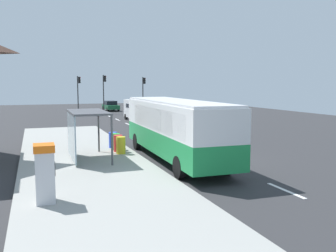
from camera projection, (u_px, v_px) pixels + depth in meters
name	position (u px, v px, depth m)	size (l,w,h in m)	color
ground_plane	(139.00, 130.00, 32.70)	(56.00, 92.00, 0.04)	#2D2D30
sidewalk_platform	(83.00, 160.00, 19.31)	(6.20, 30.00, 0.18)	#999993
lane_stripe_seg_0	(286.00, 191.00, 14.12)	(0.16, 2.20, 0.01)	silver
lane_stripe_seg_1	(223.00, 164.00, 18.78)	(0.16, 2.20, 0.01)	silver
lane_stripe_seg_2	(185.00, 148.00, 23.45)	(0.16, 2.20, 0.01)	silver
lane_stripe_seg_3	(160.00, 137.00, 28.12)	(0.16, 2.20, 0.01)	silver
lane_stripe_seg_4	(142.00, 130.00, 32.78)	(0.16, 2.20, 0.01)	silver
lane_stripe_seg_5	(128.00, 124.00, 37.45)	(0.16, 2.20, 0.01)	silver
lane_stripe_seg_6	(118.00, 120.00, 42.11)	(0.16, 2.20, 0.01)	silver
lane_stripe_seg_7	(109.00, 116.00, 46.78)	(0.16, 2.20, 0.01)	silver
bus	(175.00, 126.00, 19.55)	(2.76, 11.06, 3.21)	#1E8C47
white_van	(139.00, 109.00, 40.69)	(2.20, 5.27, 2.30)	white
sedan_near	(111.00, 106.00, 55.97)	(1.94, 4.45, 1.52)	#195933
ticket_machine	(45.00, 173.00, 12.06)	(0.66, 0.76, 1.94)	silver
recycling_bin_yellow	(121.00, 145.00, 20.64)	(0.52, 0.52, 0.95)	yellow
recycling_bin_red	(118.00, 143.00, 21.29)	(0.52, 0.52, 0.95)	red
recycling_bin_green	(116.00, 142.00, 21.94)	(0.52, 0.52, 0.95)	green
recycling_bin_blue	(113.00, 140.00, 22.60)	(0.52, 0.52, 0.95)	blue
traffic_light_near_side	(144.00, 89.00, 50.31)	(0.49, 0.28, 4.99)	#2D2D2D
traffic_light_far_side	(79.00, 89.00, 48.12)	(0.49, 0.28, 5.08)	#2D2D2D
traffic_light_median	(104.00, 88.00, 50.04)	(0.49, 0.28, 5.27)	#2D2D2D
bus_shelter	(82.00, 123.00, 18.91)	(1.80, 4.00, 2.50)	#4C4C51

